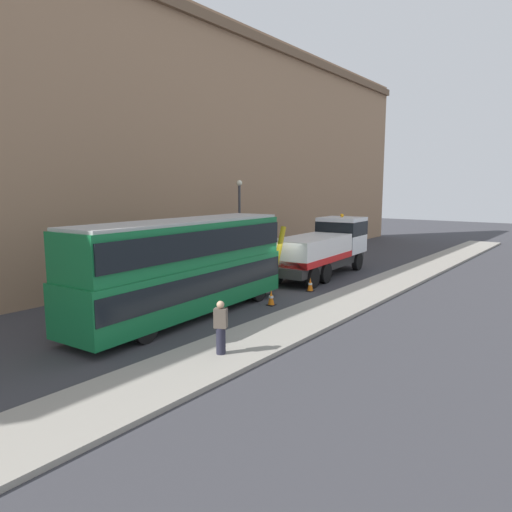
# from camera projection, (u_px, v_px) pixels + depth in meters

# --- Properties ---
(ground_plane) EXTENTS (120.00, 120.00, 0.00)m
(ground_plane) POSITION_uv_depth(u_px,v_px,m) (272.00, 291.00, 24.02)
(ground_plane) COLOR #38383D
(near_kerb) EXTENTS (60.00, 2.80, 0.15)m
(near_kerb) POSITION_uv_depth(u_px,v_px,m) (345.00, 302.00, 21.47)
(near_kerb) COLOR gray
(near_kerb) RESTS_ON ground_plane
(building_facade) EXTENTS (60.00, 1.50, 16.00)m
(building_facade) POSITION_uv_depth(u_px,v_px,m) (176.00, 141.00, 27.09)
(building_facade) COLOR #9E7A5B
(building_facade) RESTS_ON ground_plane
(recovery_tow_truck) EXTENTS (10.22, 3.30, 3.67)m
(recovery_tow_truck) POSITION_uv_depth(u_px,v_px,m) (324.00, 247.00, 28.21)
(recovery_tow_truck) COLOR #2D2D2D
(recovery_tow_truck) RESTS_ON ground_plane
(double_decker_bus) EXTENTS (11.17, 3.37, 4.06)m
(double_decker_bus) POSITION_uv_depth(u_px,v_px,m) (185.00, 264.00, 18.93)
(double_decker_bus) COLOR #146B38
(double_decker_bus) RESTS_ON ground_plane
(pedestrian_onlooker) EXTENTS (0.41, 0.47, 1.71)m
(pedestrian_onlooker) POSITION_uv_depth(u_px,v_px,m) (221.00, 328.00, 14.39)
(pedestrian_onlooker) COLOR #232333
(pedestrian_onlooker) RESTS_ON near_kerb
(traffic_cone_near_bus) EXTENTS (0.36, 0.36, 0.72)m
(traffic_cone_near_bus) POSITION_uv_depth(u_px,v_px,m) (271.00, 298.00, 21.05)
(traffic_cone_near_bus) COLOR orange
(traffic_cone_near_bus) RESTS_ON ground_plane
(traffic_cone_midway) EXTENTS (0.36, 0.36, 0.72)m
(traffic_cone_midway) POSITION_uv_depth(u_px,v_px,m) (310.00, 285.00, 23.92)
(traffic_cone_midway) COLOR orange
(traffic_cone_midway) RESTS_ON ground_plane
(street_lamp) EXTENTS (0.36, 0.36, 5.83)m
(street_lamp) POSITION_uv_depth(u_px,v_px,m) (239.00, 218.00, 28.97)
(street_lamp) COLOR #38383D
(street_lamp) RESTS_ON ground_plane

